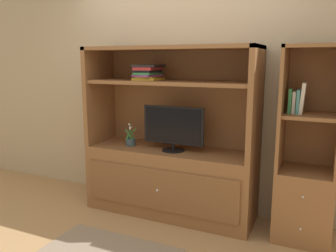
{
  "coord_description": "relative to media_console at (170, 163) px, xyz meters",
  "views": [
    {
      "loc": [
        1.41,
        -2.74,
        1.59
      ],
      "look_at": [
        0.0,
        0.35,
        0.94
      ],
      "focal_mm": 36.66,
      "sensor_mm": 36.0,
      "label": 1
    }
  ],
  "objects": [
    {
      "name": "tv_monitor",
      "position": [
        0.06,
        -0.06,
        0.4
      ],
      "size": [
        0.64,
        0.23,
        0.45
      ],
      "color": "black",
      "rests_on": "media_console"
    },
    {
      "name": "magazine_stack",
      "position": [
        -0.24,
        -0.01,
        0.94
      ],
      "size": [
        0.28,
        0.37,
        0.15
      ],
      "color": "gold",
      "rests_on": "media_console"
    },
    {
      "name": "media_console",
      "position": [
        0.0,
        0.0,
        0.0
      ],
      "size": [
        1.75,
        0.59,
        1.73
      ],
      "color": "brown",
      "rests_on": "ground_plane"
    },
    {
      "name": "painted_rear_wall",
      "position": [
        0.0,
        0.34,
        0.86
      ],
      "size": [
        6.0,
        0.1,
        2.8
      ],
      "primitive_type": "cube",
      "color": "tan",
      "rests_on": "ground_plane"
    },
    {
      "name": "bookshelf_tall",
      "position": [
        1.31,
        0.0,
        0.02
      ],
      "size": [
        0.49,
        0.48,
        1.72
      ],
      "color": "brown",
      "rests_on": "ground_plane"
    },
    {
      "name": "ground_plane",
      "position": [
        0.0,
        -0.41,
        -0.54
      ],
      "size": [
        8.0,
        8.0,
        0.0
      ],
      "primitive_type": "plane",
      "color": "tan"
    },
    {
      "name": "upright_book_row",
      "position": [
        1.2,
        -0.01,
        0.72
      ],
      "size": [
        0.14,
        0.17,
        0.27
      ],
      "color": "#338C4C",
      "rests_on": "bookshelf_tall"
    },
    {
      "name": "potted_plant",
      "position": [
        -0.45,
        -0.05,
        0.21
      ],
      "size": [
        0.11,
        0.11,
        0.24
      ],
      "color": "#384C56",
      "rests_on": "media_console"
    }
  ]
}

